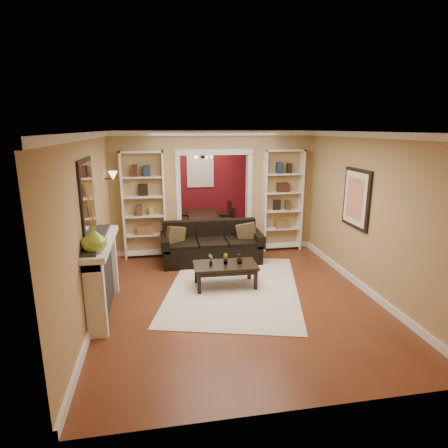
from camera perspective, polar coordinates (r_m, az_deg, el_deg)
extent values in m
plane|color=brown|center=(7.63, -0.11, -6.76)|extent=(8.00, 8.00, 0.00)
plane|color=white|center=(7.12, -0.12, 13.95)|extent=(8.00, 8.00, 0.00)
plane|color=tan|center=(11.17, -3.65, 7.16)|extent=(8.00, 0.00, 8.00)
plane|color=tan|center=(3.54, 11.15, -9.35)|extent=(8.00, 0.00, 8.00)
plane|color=tan|center=(7.23, -18.00, 2.47)|extent=(0.00, 8.00, 8.00)
plane|color=tan|center=(7.95, 16.12, 3.65)|extent=(0.00, 8.00, 8.00)
cube|color=tan|center=(8.42, -1.52, 4.79)|extent=(4.50, 0.15, 2.70)
cube|color=maroon|center=(11.14, -3.63, 6.99)|extent=(4.44, 0.04, 2.64)
cube|color=#8CA5CC|center=(11.07, -3.62, 8.14)|extent=(0.78, 0.03, 0.98)
cube|color=silver|center=(6.76, 1.47, -9.60)|extent=(2.95, 3.58, 0.01)
cube|color=black|center=(7.89, -1.90, -2.87)|extent=(2.12, 0.91, 0.83)
cube|color=brown|center=(7.75, -7.40, -1.84)|extent=(0.40, 0.29, 0.40)
cube|color=brown|center=(7.95, 3.48, -1.31)|extent=(0.42, 0.20, 0.40)
cube|color=black|center=(6.73, 0.20, -7.82)|extent=(1.13, 0.63, 0.42)
imported|color=#336626|center=(6.58, -2.03, -5.42)|extent=(0.13, 0.13, 0.21)
imported|color=#336626|center=(6.62, 0.20, -5.34)|extent=(0.11, 0.13, 0.20)
imported|color=#336626|center=(6.67, 2.40, -5.21)|extent=(0.15, 0.15, 0.20)
cube|color=white|center=(8.21, -12.11, 2.80)|extent=(0.90, 0.30, 2.30)
cube|color=white|center=(8.65, 8.89, 3.54)|extent=(0.90, 0.30, 2.30)
cube|color=white|center=(5.99, -17.79, -7.63)|extent=(0.32, 1.70, 1.16)
imported|color=#8BAD38|center=(5.22, -19.22, -2.26)|extent=(0.39, 0.39, 0.35)
cube|color=silver|center=(5.69, -20.13, 3.83)|extent=(0.03, 0.95, 1.10)
cube|color=#FFE0A5|center=(7.68, -17.00, 6.85)|extent=(0.18, 0.18, 0.22)
cube|color=black|center=(7.02, 19.46, 3.69)|extent=(0.04, 0.85, 1.05)
imported|color=black|center=(10.18, -3.10, 0.17)|extent=(1.45, 0.81, 0.51)
cube|color=black|center=(9.80, -6.10, 0.64)|extent=(0.50, 0.50, 0.87)
cube|color=black|center=(9.94, 0.24, 0.60)|extent=(0.46, 0.46, 0.77)
cube|color=black|center=(10.38, -6.34, 1.47)|extent=(0.44, 0.44, 0.89)
cube|color=black|center=(10.51, -0.33, 1.51)|extent=(0.47, 0.47, 0.82)
cube|color=#342118|center=(9.81, -2.85, 10.10)|extent=(0.50, 0.50, 0.30)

